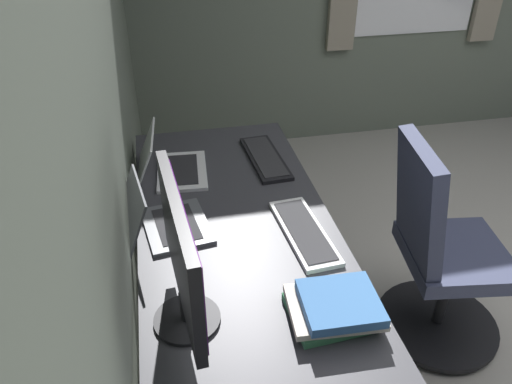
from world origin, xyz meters
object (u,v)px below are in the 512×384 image
Objects in this scene: laptop_leftmost at (159,220)px; keyboard_spare at (304,232)px; book_stack_near at (335,307)px; office_chair at (438,257)px; keyboard_main at (265,158)px; drawer_pedestal at (223,260)px; laptop_left at (168,164)px; monitor_primary at (182,256)px.

keyboard_spare is (-0.13, -0.52, -0.04)m from laptop_leftmost.
book_stack_near is 0.29× the size of office_chair.
drawer_pedestal is at bearing 131.40° from keyboard_main.
book_stack_near is at bearing -137.49° from laptop_leftmost.
keyboard_spare is at bearing -3.72° from book_stack_near.
drawer_pedestal is at bearing -48.20° from laptop_leftmost.
keyboard_main is (0.21, -0.24, 0.39)m from drawer_pedestal.
drawer_pedestal is 0.72× the size of office_chair.
laptop_left is at bearing -7.71° from laptop_leftmost.
keyboard_spare is at bearing -143.83° from drawer_pedestal.
drawer_pedestal is 1.98× the size of laptop_leftmost.
monitor_primary is 0.90m from laptop_left.
keyboard_main is at bearing -48.60° from drawer_pedestal.
office_chair is (0.07, -0.64, -0.28)m from keyboard_spare.
laptop_leftmost reaches higher than laptop_left.
drawer_pedestal is 0.95m from office_chair.
monitor_primary is 0.51m from laptop_leftmost.
keyboard_spare is at bearing -178.23° from keyboard_main.
monitor_primary is 1.26× the size of keyboard_main.
laptop_leftmost reaches higher than drawer_pedestal.
book_stack_near is at bearing 179.48° from keyboard_main.
keyboard_main is at bearing -0.52° from book_stack_near.
office_chair is (0.47, -0.66, -0.31)m from book_stack_near.
monitor_primary is 0.49m from book_stack_near.
monitor_primary is at bearing 126.07° from keyboard_spare.
monitor_primary is 1.53× the size of laptop_leftmost.
laptop_leftmost reaches higher than book_stack_near.
laptop_leftmost is 0.42m from laptop_left.
monitor_primary is 1.25× the size of keyboard_spare.
office_chair reaches higher than keyboard_spare.
laptop_leftmost reaches higher than keyboard_spare.
keyboard_spare reaches higher than drawer_pedestal.
keyboard_spare is at bearing -53.93° from monitor_primary.
book_stack_near reaches higher than keyboard_main.
laptop_leftmost is (-0.23, 0.26, 0.43)m from drawer_pedestal.
laptop_leftmost is at bearing 131.80° from drawer_pedestal.
book_stack_near is (-0.76, -0.23, 0.42)m from drawer_pedestal.
laptop_leftmost is at bearing 131.61° from keyboard_main.
laptop_left reaches higher than book_stack_near.
drawer_pedestal is 2.44× the size of book_stack_near.
keyboard_main and keyboard_spare have the same top height.
monitor_primary is at bearing -179.70° from laptop_left.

